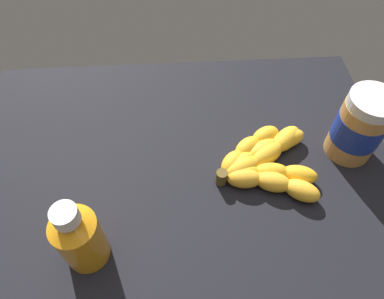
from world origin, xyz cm
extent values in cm
cube|color=black|center=(0.00, 0.00, -2.11)|extent=(80.15, 59.48, 4.23)
ellipsoid|color=gold|center=(-11.19, 4.27, 1.76)|extent=(6.65, 4.18, 3.53)
ellipsoid|color=gold|center=(-16.10, 5.31, 1.76)|extent=(7.10, 5.31, 3.53)
ellipsoid|color=gold|center=(-20.70, 7.35, 1.76)|extent=(7.23, 6.21, 3.53)
ellipsoid|color=gold|center=(-11.17, 3.30, 1.65)|extent=(6.70, 4.12, 3.30)
ellipsoid|color=gold|center=(-16.20, 3.14, 1.65)|extent=(6.54, 3.75, 3.30)
ellipsoid|color=gold|center=(-21.14, 4.03, 1.65)|extent=(6.98, 4.92, 3.30)
ellipsoid|color=gold|center=(-11.14, 2.11, 1.83)|extent=(7.92, 6.18, 3.67)
ellipsoid|color=gold|center=(-16.07, -0.56, 1.83)|extent=(7.90, 6.92, 3.67)
ellipsoid|color=gold|center=(-20.51, -4.00, 1.83)|extent=(7.67, 7.47, 3.67)
ellipsoid|color=gold|center=(-10.70, 1.28, 1.72)|extent=(7.79, 6.98, 3.44)
ellipsoid|color=gold|center=(-15.54, -1.72, 1.72)|extent=(7.91, 6.37, 3.44)
ellipsoid|color=gold|center=(-20.75, -4.01, 1.72)|extent=(7.87, 5.63, 3.44)
ellipsoid|color=gold|center=(-9.58, 0.87, 1.76)|extent=(6.38, 6.72, 3.51)
ellipsoid|color=gold|center=(-12.83, -2.42, 1.76)|extent=(6.71, 6.41, 3.51)
ellipsoid|color=gold|center=(-16.66, -4.99, 1.76)|extent=(6.77, 5.83, 3.51)
cylinder|color=brown|center=(-7.18, 3.84, 1.80)|extent=(2.00, 2.00, 3.00)
cylinder|color=#BF8442|center=(-32.14, -2.07, 6.04)|extent=(8.52, 8.52, 12.08)
cylinder|color=navy|center=(-32.14, -2.07, 6.64)|extent=(8.69, 8.69, 5.43)
cylinder|color=silver|center=(-32.14, -2.07, 13.01)|extent=(8.38, 8.38, 1.86)
cylinder|color=orange|center=(15.04, 15.38, 5.02)|extent=(6.74, 6.74, 10.04)
cone|color=orange|center=(15.04, 15.38, 10.97)|extent=(6.74, 6.74, 1.87)
cylinder|color=white|center=(15.04, 15.38, 13.07)|extent=(3.62, 3.62, 2.31)
camera|label=1|loc=(0.14, 36.11, 53.95)|focal=32.60mm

